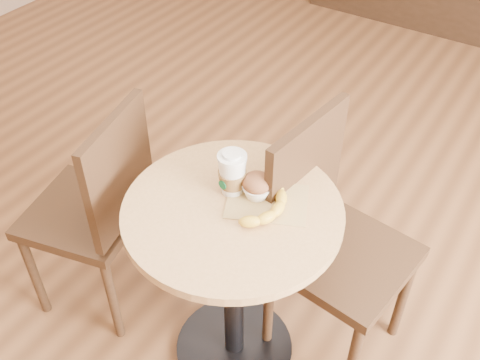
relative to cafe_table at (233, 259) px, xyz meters
The scene contains 7 objects.
cafe_table is the anchor object (origin of this frame).
chair_left 0.56m from the cafe_table, behind, with size 0.48×0.48×0.91m.
chair_right 0.34m from the cafe_table, 49.67° to the left, with size 0.46×0.46×0.94m.
kraft_bag 0.26m from the cafe_table, 47.25° to the left, with size 0.24×0.18×0.00m, color tan.
coffee_cup 0.31m from the cafe_table, 124.02° to the left, with size 0.09×0.09×0.15m.
muffin 0.29m from the cafe_table, 67.55° to the left, with size 0.09×0.09×0.08m.
banana 0.27m from the cafe_table, 35.63° to the left, with size 0.16×0.25×0.03m, color gold, non-canonical shape.
Camera 1 is at (0.79, -1.05, 1.90)m, focal length 42.00 mm.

